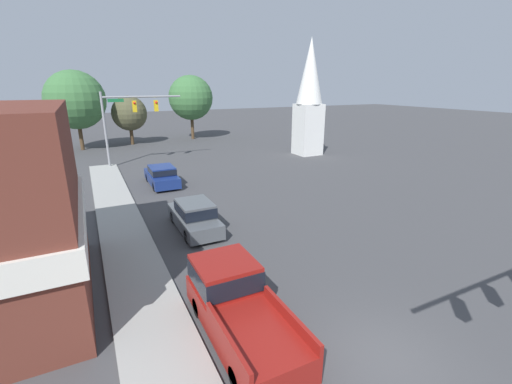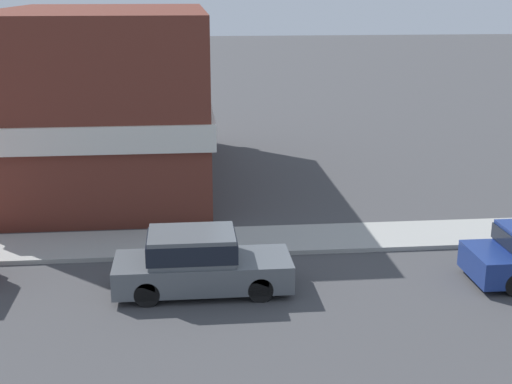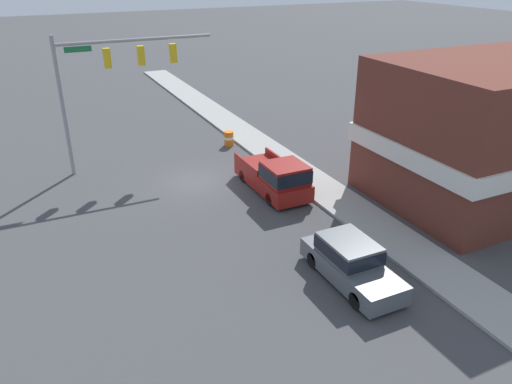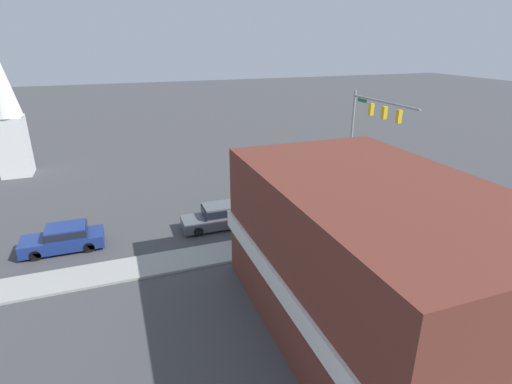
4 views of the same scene
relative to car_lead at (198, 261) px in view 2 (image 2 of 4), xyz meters
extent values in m
cylinder|color=black|center=(-0.79, 1.56, -0.52)|extent=(0.22, 0.66, 0.66)
cylinder|color=black|center=(0.79, 1.56, -0.52)|extent=(0.22, 0.66, 0.66)
cylinder|color=black|center=(-0.79, -1.33, -0.52)|extent=(0.22, 0.66, 0.66)
cylinder|color=black|center=(0.79, -1.33, -0.52)|extent=(0.22, 0.66, 0.66)
cube|color=#51565B|center=(0.00, 0.12, -0.30)|extent=(1.81, 4.66, 0.74)
cube|color=#51565B|center=(0.00, -0.16, 0.44)|extent=(1.66, 2.24, 0.74)
cube|color=black|center=(0.00, -0.16, 0.44)|extent=(1.68, 2.33, 0.52)
cylinder|color=black|center=(-0.59, 8.26, -0.52)|extent=(0.22, 0.66, 0.66)
cube|color=brown|center=(-12.16, -3.47, 2.62)|extent=(13.84, 8.13, 6.94)
cube|color=silver|center=(-12.16, -3.47, 2.20)|extent=(14.14, 8.43, 0.90)
camera|label=1|loc=(-4.69, -16.77, 6.71)|focal=24.00mm
camera|label=2|loc=(17.57, -0.22, 7.01)|focal=50.00mm
camera|label=3|loc=(10.16, 12.90, 10.41)|focal=35.00mm
camera|label=4|loc=(-24.13, 6.01, 11.27)|focal=28.00mm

